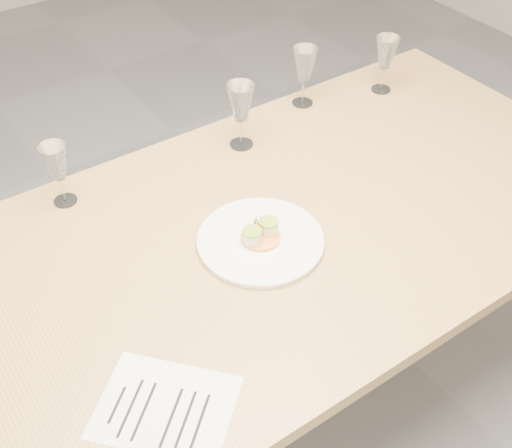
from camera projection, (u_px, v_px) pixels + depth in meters
ground at (223, 417)px, 2.09m from camera, size 7.00×7.00×0.00m
dining_table at (214, 273)px, 1.63m from camera, size 2.40×1.00×0.75m
dinner_plate at (261, 240)px, 1.61m from camera, size 0.32×0.32×0.08m
recipe_sheet at (165, 407)px, 1.27m from camera, size 0.33×0.34×0.00m
wine_glass_1 at (56, 164)px, 1.65m from camera, size 0.07×0.07×0.18m
wine_glass_2 at (241, 104)px, 1.84m from camera, size 0.08×0.08×0.20m
wine_glass_3 at (304, 66)px, 2.02m from camera, size 0.08×0.08×0.20m
wine_glass_4 at (386, 54)px, 2.08m from camera, size 0.08×0.08×0.19m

